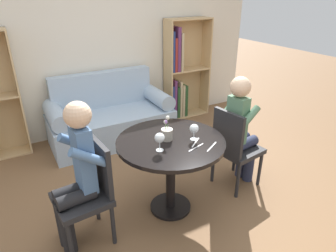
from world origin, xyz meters
name	(u,v)px	position (x,y,z in m)	size (l,w,h in m)	color
ground_plane	(170,207)	(0.00, 0.00, 0.00)	(16.00, 16.00, 0.00)	brown
back_wall	(94,39)	(0.00, 2.14, 1.35)	(5.20, 0.05, 2.70)	silver
round_table	(171,154)	(0.00, 0.00, 0.61)	(0.98, 0.98, 0.76)	black
couch	(110,119)	(0.00, 1.72, 0.31)	(1.66, 0.80, 0.92)	#9EB2C6
bookshelf_right	(181,74)	(1.32, 1.98, 0.71)	(0.74, 0.28, 1.57)	tan
chair_left	(89,189)	(-0.76, 0.01, 0.49)	(0.45, 0.45, 0.90)	#232326
chair_right	(234,146)	(0.76, 0.00, 0.49)	(0.47, 0.47, 0.90)	#232326
person_left	(76,175)	(-0.85, 0.00, 0.67)	(0.44, 0.36, 1.26)	black
person_right	(241,129)	(0.85, 0.02, 0.66)	(0.45, 0.38, 1.23)	#282D47
wine_glass_left	(160,138)	(-0.17, -0.11, 0.87)	(0.08, 0.08, 0.16)	white
wine_glass_right	(194,129)	(0.19, -0.09, 0.86)	(0.08, 0.08, 0.15)	white
flower_vase	(167,133)	(-0.02, 0.03, 0.82)	(0.10, 0.10, 0.23)	#9E9384
knife_left_setting	(212,147)	(0.25, -0.27, 0.76)	(0.17, 0.11, 0.00)	silver
fork_left_setting	(195,142)	(0.17, -0.14, 0.76)	(0.16, 0.13, 0.00)	silver
knife_right_setting	(196,147)	(0.12, -0.22, 0.76)	(0.18, 0.07, 0.00)	silver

